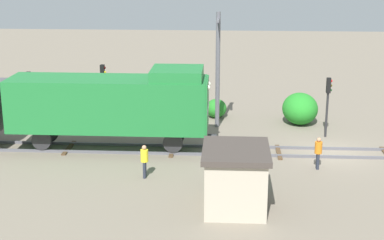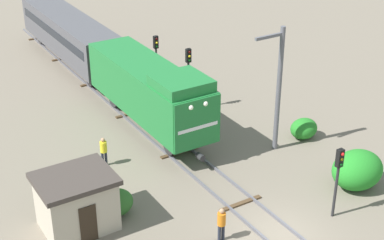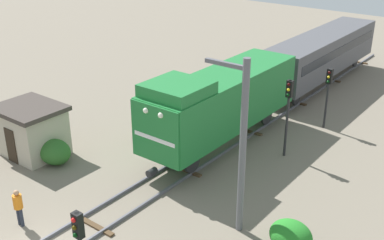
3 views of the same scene
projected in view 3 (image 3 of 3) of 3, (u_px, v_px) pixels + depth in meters
locomotive at (221, 100)px, 25.88m from camera, size 2.90×11.60×4.60m
passenger_car_leading at (323, 51)px, 35.64m from camera, size 2.84×14.00×3.66m
traffic_signal_mid at (288, 104)px, 24.77m from camera, size 0.32×0.34×4.27m
traffic_signal_far at (328, 87)px, 28.21m from camera, size 0.32×0.34×3.73m
worker_near_track at (18, 205)px, 19.84m from camera, size 0.38×0.38×1.70m
worker_by_signal at (135, 125)px, 27.22m from camera, size 0.38×0.38×1.70m
catenary_mast at (241, 144)px, 18.45m from camera, size 1.94×0.28×7.36m
relay_hut at (32, 130)px, 25.66m from camera, size 3.50×2.90×2.74m
bush_near at (55, 152)px, 24.90m from camera, size 1.81×1.48×1.32m
bush_far at (291, 236)px, 18.55m from camera, size 1.72×1.41×1.25m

